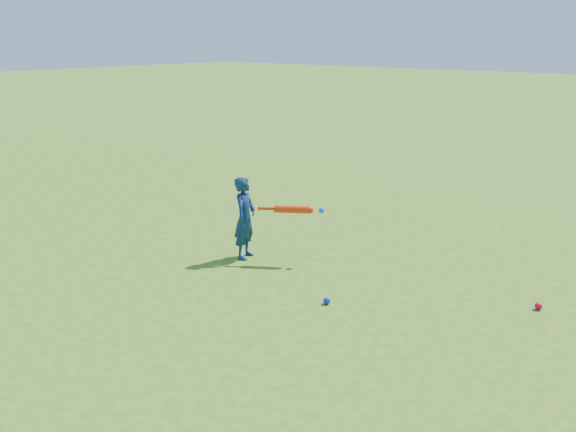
# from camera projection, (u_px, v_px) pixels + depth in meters

# --- Properties ---
(ground) EXTENTS (80.00, 80.00, 0.00)m
(ground) POSITION_uv_depth(u_px,v_px,m) (242.00, 249.00, 7.78)
(ground) COLOR #3E6E1A
(ground) RESTS_ON ground
(child) EXTENTS (0.33, 0.41, 0.96)m
(child) POSITION_uv_depth(u_px,v_px,m) (245.00, 218.00, 7.37)
(child) COLOR #10274F
(child) RESTS_ON ground
(ground_ball_red) EXTENTS (0.07, 0.07, 0.07)m
(ground_ball_red) POSITION_uv_depth(u_px,v_px,m) (538.00, 306.00, 6.06)
(ground_ball_red) COLOR red
(ground_ball_red) RESTS_ON ground
(ground_ball_blue) EXTENTS (0.07, 0.07, 0.07)m
(ground_ball_blue) POSITION_uv_depth(u_px,v_px,m) (327.00, 301.00, 6.19)
(ground_ball_blue) COLOR #0B27C7
(ground_ball_blue) RESTS_ON ground
(bat_swing) EXTENTS (0.66, 0.44, 0.09)m
(bat_swing) POSITION_uv_depth(u_px,v_px,m) (295.00, 210.00, 7.22)
(bat_swing) COLOR red
(bat_swing) RESTS_ON ground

